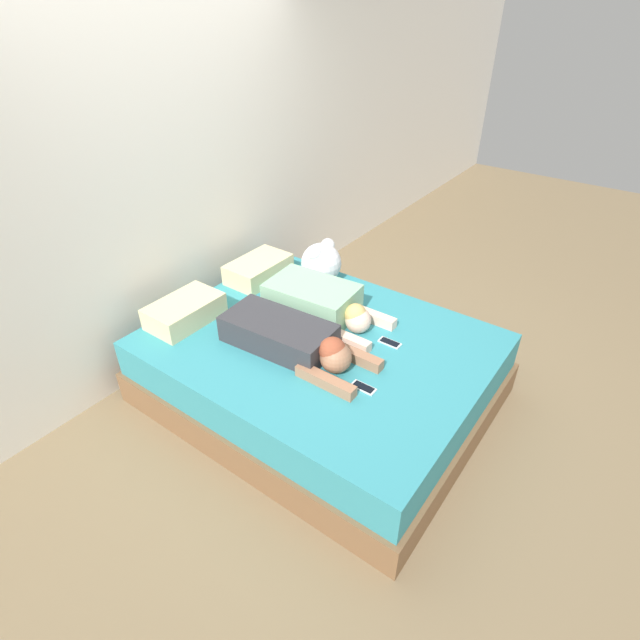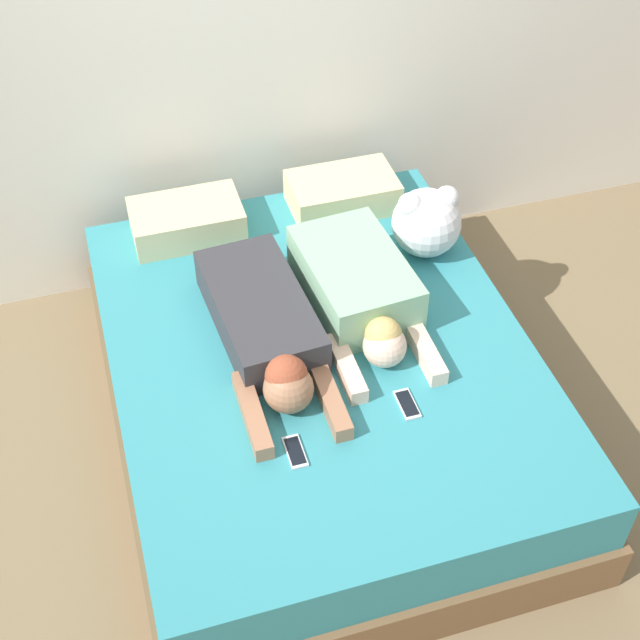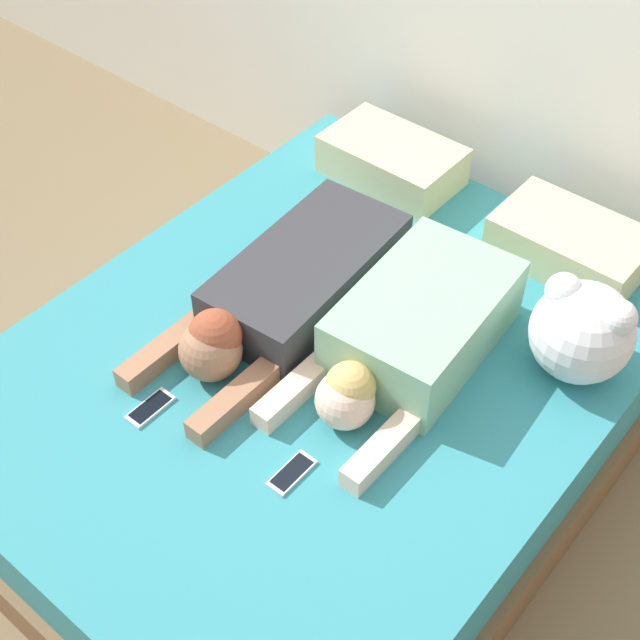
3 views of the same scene
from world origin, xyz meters
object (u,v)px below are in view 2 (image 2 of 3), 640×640
Objects in this scene: plush_toy at (427,221)px; pillow_head_left at (187,220)px; pillow_head_right at (342,192)px; cell_phone_left at (295,452)px; person_left at (267,330)px; bed at (320,387)px; cell_phone_right at (407,404)px; person_right at (359,291)px.

pillow_head_left is at bearing 157.10° from plush_toy.
pillow_head_right is 1.51m from cell_phone_left.
person_left is at bearing -77.97° from pillow_head_left.
pillow_head_right is at bearing 66.76° from bed.
plush_toy reaches higher than bed.
plush_toy reaches higher than person_left.
bed is 1.01m from pillow_head_right.
pillow_head_left is 1.42m from cell_phone_right.
plush_toy is at bearing 35.58° from bed.
pillow_head_right is 0.57× the size of person_right.
pillow_head_right is 0.74m from person_right.
person_left reaches higher than bed.
person_right reaches higher than person_left.
pillow_head_left is at bearing 180.00° from pillow_head_right.
pillow_head_right is 1.29m from cell_phone_right.
plush_toy is (0.25, -0.43, 0.09)m from pillow_head_right.
person_left is 7.02× the size of cell_phone_left.
person_left is at bearing 133.07° from cell_phone_right.
cell_phone_left is at bearing -94.00° from person_left.
pillow_head_left is 0.76m from pillow_head_right.
person_left reaches higher than pillow_head_left.
person_left is at bearing -155.24° from plush_toy.
pillow_head_left is 1.00× the size of pillow_head_right.
bed is at bearing 63.64° from cell_phone_left.
person_left is 0.64m from cell_phone_right.
plush_toy is at bearing 64.59° from cell_phone_right.
pillow_head_left is 1.38m from cell_phone_left.
cell_phone_right is (0.61, -1.28, -0.07)m from pillow_head_left.
plush_toy is at bearing -22.90° from pillow_head_left.
plush_toy is (0.40, 0.85, 0.16)m from cell_phone_right.
person_right reaches higher than pillow_head_right.
bed is 6.66× the size of plush_toy.
cell_phone_right is at bearing 11.25° from cell_phone_left.
pillow_head_left is 0.57× the size of person_right.
cell_phone_left is 1.30m from plush_toy.
person_right is 0.57m from cell_phone_right.
bed is 2.45× the size of person_right.
person_right is (0.60, -0.72, 0.03)m from pillow_head_left.
bed is at bearing 119.97° from cell_phone_right.
person_left is 0.92m from plush_toy.
plush_toy is (0.63, 0.45, 0.42)m from bed.
person_right reaches higher than pillow_head_left.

